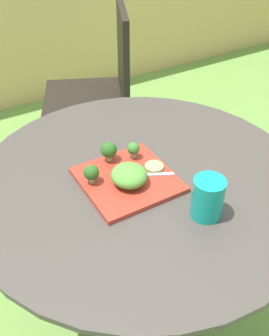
# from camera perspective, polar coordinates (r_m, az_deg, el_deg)

# --- Properties ---
(ground_plane) EXTENTS (12.00, 12.00, 0.00)m
(ground_plane) POSITION_cam_1_polar(r_m,az_deg,el_deg) (1.68, 0.69, -20.53)
(ground_plane) COLOR #669342
(patio_table) EXTENTS (0.97, 0.97, 0.72)m
(patio_table) POSITION_cam_1_polar(r_m,az_deg,el_deg) (1.29, 0.86, -9.36)
(patio_table) COLOR #423D38
(patio_table) RESTS_ON ground_plane
(patio_chair) EXTENTS (0.58, 0.58, 0.90)m
(patio_chair) POSITION_cam_1_polar(r_m,az_deg,el_deg) (2.09, -4.66, 12.28)
(patio_chair) COLOR black
(patio_chair) RESTS_ON ground_plane
(salad_plate) EXTENTS (0.25, 0.25, 0.01)m
(salad_plate) POSITION_cam_1_polar(r_m,az_deg,el_deg) (1.11, -0.99, -1.72)
(salad_plate) COLOR #AD3323
(salad_plate) RESTS_ON patio_table
(drinking_glass) EXTENTS (0.08, 0.08, 0.11)m
(drinking_glass) POSITION_cam_1_polar(r_m,az_deg,el_deg) (1.00, 10.53, -4.55)
(drinking_glass) COLOR #149989
(drinking_glass) RESTS_ON patio_table
(fork) EXTENTS (0.15, 0.08, 0.00)m
(fork) POSITION_cam_1_polar(r_m,az_deg,el_deg) (1.11, 1.02, -1.05)
(fork) COLOR silver
(fork) RESTS_ON salad_plate
(lettuce_mound) EXTENTS (0.10, 0.10, 0.05)m
(lettuce_mound) POSITION_cam_1_polar(r_m,az_deg,el_deg) (1.07, -0.77, -1.08)
(lettuce_mound) COLOR #519338
(lettuce_mound) RESTS_ON salad_plate
(broccoli_floret_0) EXTENTS (0.04, 0.04, 0.05)m
(broccoli_floret_0) POSITION_cam_1_polar(r_m,az_deg,el_deg) (1.16, -0.16, 2.79)
(broccoli_floret_0) COLOR #99B770
(broccoli_floret_0) RESTS_ON salad_plate
(broccoli_floret_1) EXTENTS (0.04, 0.04, 0.06)m
(broccoli_floret_1) POSITION_cam_1_polar(r_m,az_deg,el_deg) (1.07, -6.28, -0.70)
(broccoli_floret_1) COLOR #99B770
(broccoli_floret_1) RESTS_ON salad_plate
(broccoli_floret_2) EXTENTS (0.05, 0.05, 0.06)m
(broccoli_floret_2) POSITION_cam_1_polar(r_m,az_deg,el_deg) (1.15, -3.74, 2.60)
(broccoli_floret_2) COLOR #99B770
(broccoli_floret_2) RESTS_ON salad_plate
(cucumber_slice_0) EXTENTS (0.05, 0.05, 0.01)m
(cucumber_slice_0) POSITION_cam_1_polar(r_m,az_deg,el_deg) (1.14, 2.76, 0.32)
(cucumber_slice_0) COLOR #8EB766
(cucumber_slice_0) RESTS_ON salad_plate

